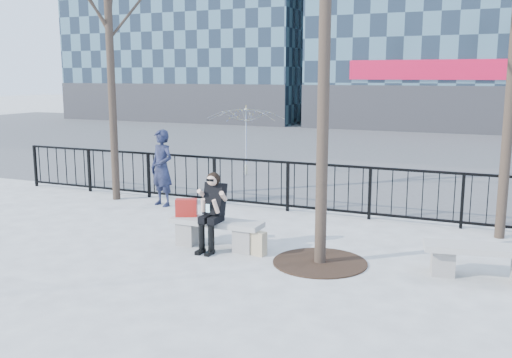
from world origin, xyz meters
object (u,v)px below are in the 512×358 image
at_px(standing_man, 162,168).
at_px(seated_woman, 212,212).
at_px(bench_second, 484,259).
at_px(bench_main, 216,230).

bearing_deg(standing_man, seated_woman, -27.37).
height_order(bench_second, standing_man, standing_man).
height_order(seated_woman, standing_man, standing_man).
xyz_separation_m(bench_main, seated_woman, (0.00, -0.16, 0.37)).
relative_size(bench_main, standing_man, 0.95).
bearing_deg(standing_man, bench_second, -0.91).
relative_size(bench_main, bench_second, 0.97).
bearing_deg(seated_woman, standing_man, 135.86).
height_order(bench_main, bench_second, bench_second).
distance_m(seated_woman, standing_man, 3.64).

